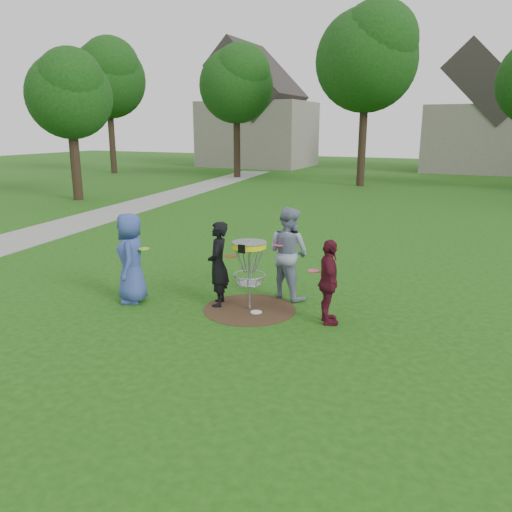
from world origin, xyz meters
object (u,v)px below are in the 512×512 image
at_px(player_blue, 131,258).
at_px(disc_golf_basket, 249,259).
at_px(player_black, 218,264).
at_px(player_grey, 288,253).
at_px(player_maroon, 329,282).

bearing_deg(player_blue, disc_golf_basket, 71.31).
relative_size(player_black, player_grey, 0.89).
xyz_separation_m(player_blue, player_black, (1.68, 0.54, -0.06)).
xyz_separation_m(player_black, player_grey, (1.07, 1.02, 0.11)).
distance_m(player_black, player_maroon, 2.24).
height_order(player_grey, player_maroon, player_grey).
bearing_deg(player_grey, player_maroon, 158.54).
height_order(player_blue, disc_golf_basket, player_blue).
relative_size(player_grey, disc_golf_basket, 1.37).
xyz_separation_m(player_black, disc_golf_basket, (0.66, 0.03, 0.18)).
relative_size(player_blue, disc_golf_basket, 1.31).
relative_size(player_grey, player_maroon, 1.23).
distance_m(player_black, disc_golf_basket, 0.69).
distance_m(player_blue, player_maroon, 3.96).
bearing_deg(disc_golf_basket, player_maroon, -1.34).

